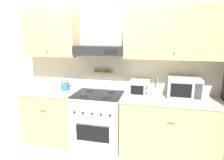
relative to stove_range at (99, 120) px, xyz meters
The scene contains 9 objects.
ground_plane 0.55m from the stove_range, 90.00° to the right, with size 16.00×16.00×0.00m, color #B2A38E.
wall_back 1.07m from the stove_range, 65.37° to the left, with size 5.20×0.46×2.55m.
counter_left 0.84m from the stove_range, behind, with size 0.91×0.62×0.91m.
counter_right 1.12m from the stove_range, ahead, with size 1.47×0.62×0.91m.
stove_range is the anchor object (origin of this frame).
tea_kettle 0.81m from the stove_range, behind, with size 0.19×0.15×0.18m.
microwave 1.44m from the stove_range, ahead, with size 0.48×0.36×0.31m.
utensil_crock 1.03m from the stove_range, ahead, with size 0.12×0.12×0.29m.
toaster_oven 0.86m from the stove_range, ahead, with size 0.30×0.29×0.23m.
Camera 1 is at (0.91, -2.64, 1.84)m, focal length 32.00 mm.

